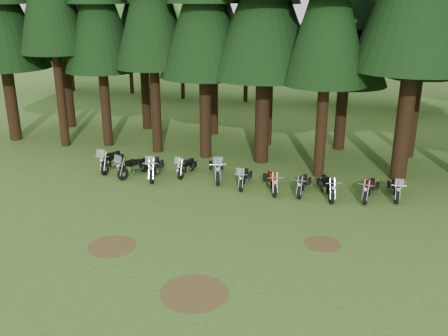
{
  "coord_description": "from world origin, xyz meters",
  "views": [
    {
      "loc": [
        5.85,
        -16.68,
        8.89
      ],
      "look_at": [
        -0.76,
        5.0,
        1.0
      ],
      "focal_mm": 40.0,
      "sensor_mm": 36.0,
      "label": 1
    }
  ],
  "objects_px": {
    "motorcycle_2": "(154,168)",
    "motorcycle_10": "(395,189)",
    "motorcycle_1": "(134,167)",
    "motorcycle_6": "(272,182)",
    "motorcycle_9": "(369,190)",
    "motorcycle_7": "(302,185)",
    "motorcycle_4": "(217,170)",
    "motorcycle_5": "(244,178)",
    "motorcycle_8": "(328,188)",
    "motorcycle_3": "(186,167)",
    "motorcycle_0": "(111,161)"
  },
  "relations": [
    {
      "from": "motorcycle_2",
      "to": "motorcycle_10",
      "type": "height_order",
      "value": "motorcycle_2"
    },
    {
      "from": "motorcycle_1",
      "to": "motorcycle_6",
      "type": "distance_m",
      "value": 7.27
    },
    {
      "from": "motorcycle_6",
      "to": "motorcycle_9",
      "type": "xyz_separation_m",
      "value": [
        4.45,
        0.35,
        -0.01
      ]
    },
    {
      "from": "motorcycle_7",
      "to": "motorcycle_1",
      "type": "bearing_deg",
      "value": -177.38
    },
    {
      "from": "motorcycle_9",
      "to": "motorcycle_4",
      "type": "bearing_deg",
      "value": -173.93
    },
    {
      "from": "motorcycle_2",
      "to": "motorcycle_4",
      "type": "height_order",
      "value": "motorcycle_4"
    },
    {
      "from": "motorcycle_5",
      "to": "motorcycle_9",
      "type": "relative_size",
      "value": 0.95
    },
    {
      "from": "motorcycle_2",
      "to": "motorcycle_8",
      "type": "height_order",
      "value": "motorcycle_2"
    },
    {
      "from": "motorcycle_3",
      "to": "motorcycle_6",
      "type": "height_order",
      "value": "motorcycle_3"
    },
    {
      "from": "motorcycle_3",
      "to": "motorcycle_6",
      "type": "distance_m",
      "value": 4.81
    },
    {
      "from": "motorcycle_2",
      "to": "motorcycle_5",
      "type": "height_order",
      "value": "motorcycle_2"
    },
    {
      "from": "motorcycle_0",
      "to": "motorcycle_6",
      "type": "relative_size",
      "value": 1.14
    },
    {
      "from": "motorcycle_0",
      "to": "motorcycle_4",
      "type": "distance_m",
      "value": 5.84
    },
    {
      "from": "motorcycle_5",
      "to": "motorcycle_0",
      "type": "bearing_deg",
      "value": 173.45
    },
    {
      "from": "motorcycle_1",
      "to": "motorcycle_2",
      "type": "relative_size",
      "value": 0.9
    },
    {
      "from": "motorcycle_4",
      "to": "motorcycle_8",
      "type": "relative_size",
      "value": 1.13
    },
    {
      "from": "motorcycle_4",
      "to": "motorcycle_10",
      "type": "height_order",
      "value": "motorcycle_4"
    },
    {
      "from": "motorcycle_2",
      "to": "motorcycle_7",
      "type": "xyz_separation_m",
      "value": [
        7.55,
        0.1,
        -0.09
      ]
    },
    {
      "from": "motorcycle_1",
      "to": "motorcycle_6",
      "type": "bearing_deg",
      "value": 19.96
    },
    {
      "from": "motorcycle_3",
      "to": "motorcycle_8",
      "type": "relative_size",
      "value": 0.93
    },
    {
      "from": "motorcycle_3",
      "to": "motorcycle_0",
      "type": "bearing_deg",
      "value": -170.21
    },
    {
      "from": "motorcycle_7",
      "to": "motorcycle_10",
      "type": "distance_m",
      "value": 4.23
    },
    {
      "from": "motorcycle_1",
      "to": "motorcycle_9",
      "type": "height_order",
      "value": "motorcycle_1"
    },
    {
      "from": "motorcycle_6",
      "to": "motorcycle_2",
      "type": "bearing_deg",
      "value": 159.23
    },
    {
      "from": "motorcycle_2",
      "to": "motorcycle_4",
      "type": "relative_size",
      "value": 1.0
    },
    {
      "from": "motorcycle_6",
      "to": "motorcycle_10",
      "type": "bearing_deg",
      "value": -12.56
    },
    {
      "from": "motorcycle_3",
      "to": "motorcycle_7",
      "type": "xyz_separation_m",
      "value": [
        6.16,
        -0.78,
        0.0
      ]
    },
    {
      "from": "motorcycle_2",
      "to": "motorcycle_10",
      "type": "distance_m",
      "value": 11.76
    },
    {
      "from": "motorcycle_2",
      "to": "motorcycle_8",
      "type": "relative_size",
      "value": 1.13
    },
    {
      "from": "motorcycle_3",
      "to": "motorcycle_5",
      "type": "relative_size",
      "value": 0.99
    },
    {
      "from": "motorcycle_0",
      "to": "motorcycle_2",
      "type": "distance_m",
      "value": 2.74
    },
    {
      "from": "motorcycle_4",
      "to": "motorcycle_10",
      "type": "bearing_deg",
      "value": -20.16
    },
    {
      "from": "motorcycle_0",
      "to": "motorcycle_9",
      "type": "relative_size",
      "value": 1.11
    },
    {
      "from": "motorcycle_1",
      "to": "motorcycle_6",
      "type": "relative_size",
      "value": 1.05
    },
    {
      "from": "motorcycle_9",
      "to": "motorcycle_10",
      "type": "relative_size",
      "value": 1.04
    },
    {
      "from": "motorcycle_4",
      "to": "motorcycle_5",
      "type": "height_order",
      "value": "motorcycle_4"
    },
    {
      "from": "motorcycle_0",
      "to": "motorcycle_5",
      "type": "relative_size",
      "value": 1.17
    },
    {
      "from": "motorcycle_0",
      "to": "motorcycle_1",
      "type": "bearing_deg",
      "value": -21.24
    },
    {
      "from": "motorcycle_7",
      "to": "motorcycle_8",
      "type": "bearing_deg",
      "value": -3.71
    },
    {
      "from": "motorcycle_1",
      "to": "motorcycle_7",
      "type": "distance_m",
      "value": 8.7
    },
    {
      "from": "motorcycle_4",
      "to": "motorcycle_6",
      "type": "height_order",
      "value": "motorcycle_4"
    },
    {
      "from": "motorcycle_1",
      "to": "motorcycle_5",
      "type": "xyz_separation_m",
      "value": [
        5.83,
        0.22,
        -0.04
      ]
    },
    {
      "from": "motorcycle_1",
      "to": "motorcycle_3",
      "type": "height_order",
      "value": "motorcycle_1"
    },
    {
      "from": "motorcycle_0",
      "to": "motorcycle_10",
      "type": "distance_m",
      "value": 14.44
    },
    {
      "from": "motorcycle_0",
      "to": "motorcycle_7",
      "type": "bearing_deg",
      "value": -5.73
    },
    {
      "from": "motorcycle_2",
      "to": "motorcycle_0",
      "type": "bearing_deg",
      "value": 155.91
    },
    {
      "from": "motorcycle_0",
      "to": "motorcycle_5",
      "type": "distance_m",
      "value": 7.4
    },
    {
      "from": "motorcycle_1",
      "to": "motorcycle_6",
      "type": "height_order",
      "value": "motorcycle_1"
    },
    {
      "from": "motorcycle_5",
      "to": "motorcycle_9",
      "type": "height_order",
      "value": "motorcycle_5"
    },
    {
      "from": "motorcycle_0",
      "to": "motorcycle_8",
      "type": "distance_m",
      "value": 11.45
    }
  ]
}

